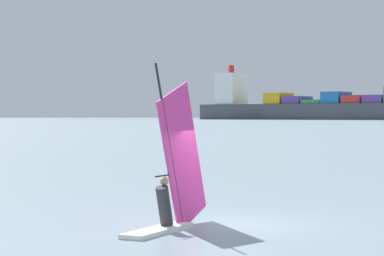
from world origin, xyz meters
The scene contains 4 objects.
ground_plane centered at (0.00, 0.00, 0.00)m, with size 4000.00×4000.00×0.00m, color gray.
windsurfer centered at (-1.65, -0.66, 1.06)m, with size 2.76×3.44×4.35m.
cargo_ship centered at (178.68, 504.25, 9.22)m, with size 129.97×137.35×39.39m.
distant_headland centered at (141.87, 1355.24, 20.64)m, with size 962.03×245.75×41.28m, color #4C564C.
Camera 1 is at (-5.12, -20.77, 2.90)m, focal length 75.35 mm.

